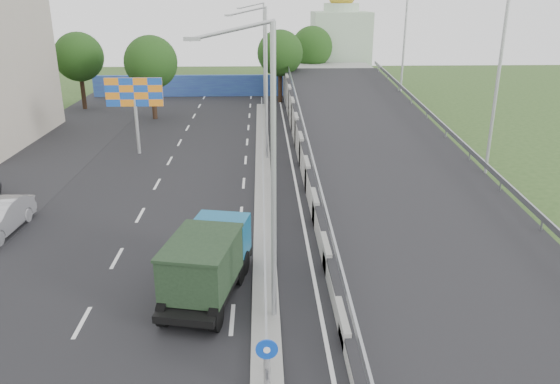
{
  "coord_description": "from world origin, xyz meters",
  "views": [
    {
      "loc": [
        -0.08,
        -10.78,
        10.92
      ],
      "look_at": [
        0.77,
        13.32,
        2.2
      ],
      "focal_mm": 35.0,
      "sensor_mm": 36.0,
      "label": 1
    }
  ],
  "objects_px": {
    "lamp_post_far": "(262,49)",
    "dump_truck": "(208,260)",
    "lamp_post_near": "(268,164)",
    "sign_bollard": "(267,363)",
    "church": "(340,42)",
    "billboard": "(134,97)",
    "lamp_post_mid": "(263,77)"
  },
  "relations": [
    {
      "from": "church",
      "to": "billboard",
      "type": "height_order",
      "value": "church"
    },
    {
      "from": "billboard",
      "to": "sign_bollard",
      "type": "bearing_deg",
      "value": -70.79
    },
    {
      "from": "lamp_post_far",
      "to": "dump_truck",
      "type": "bearing_deg",
      "value": -93.41
    },
    {
      "from": "lamp_post_far",
      "to": "church",
      "type": "height_order",
      "value": "church"
    },
    {
      "from": "dump_truck",
      "to": "billboard",
      "type": "bearing_deg",
      "value": 120.44
    },
    {
      "from": "lamp_post_far",
      "to": "dump_truck",
      "type": "height_order",
      "value": "lamp_post_far"
    },
    {
      "from": "lamp_post_near",
      "to": "lamp_post_far",
      "type": "relative_size",
      "value": 1.0
    },
    {
      "from": "sign_bollard",
      "to": "church",
      "type": "height_order",
      "value": "church"
    },
    {
      "from": "sign_bollard",
      "to": "lamp_post_near",
      "type": "relative_size",
      "value": 0.17
    },
    {
      "from": "sign_bollard",
      "to": "church",
      "type": "bearing_deg",
      "value": 80.19
    },
    {
      "from": "lamp_post_far",
      "to": "sign_bollard",
      "type": "bearing_deg",
      "value": -90.14
    },
    {
      "from": "billboard",
      "to": "dump_truck",
      "type": "height_order",
      "value": "billboard"
    },
    {
      "from": "sign_bollard",
      "to": "lamp_post_far",
      "type": "height_order",
      "value": "lamp_post_far"
    },
    {
      "from": "billboard",
      "to": "dump_truck",
      "type": "xyz_separation_m",
      "value": [
        6.84,
        -20.12,
        -2.74
      ]
    },
    {
      "from": "sign_bollard",
      "to": "lamp_post_mid",
      "type": "distance_m",
      "value": 24.3
    },
    {
      "from": "lamp_post_mid",
      "to": "lamp_post_near",
      "type": "bearing_deg",
      "value": -90.0
    },
    {
      "from": "sign_bollard",
      "to": "dump_truck",
      "type": "relative_size",
      "value": 0.27
    },
    {
      "from": "lamp_post_near",
      "to": "lamp_post_mid",
      "type": "distance_m",
      "value": 20.0
    },
    {
      "from": "lamp_post_mid",
      "to": "church",
      "type": "relative_size",
      "value": 0.73
    },
    {
      "from": "lamp_post_near",
      "to": "dump_truck",
      "type": "xyz_separation_m",
      "value": [
        -2.27,
        1.88,
        -4.36
      ]
    },
    {
      "from": "sign_bollard",
      "to": "church",
      "type": "distance_m",
      "value": 58.84
    },
    {
      "from": "sign_bollard",
      "to": "billboard",
      "type": "height_order",
      "value": "billboard"
    },
    {
      "from": "billboard",
      "to": "lamp_post_mid",
      "type": "bearing_deg",
      "value": -12.38
    },
    {
      "from": "lamp_post_mid",
      "to": "lamp_post_far",
      "type": "bearing_deg",
      "value": 90.0
    },
    {
      "from": "lamp_post_near",
      "to": "dump_truck",
      "type": "bearing_deg",
      "value": 140.35
    },
    {
      "from": "lamp_post_mid",
      "to": "dump_truck",
      "type": "bearing_deg",
      "value": -97.16
    },
    {
      "from": "dump_truck",
      "to": "lamp_post_mid",
      "type": "bearing_deg",
      "value": 94.51
    },
    {
      "from": "lamp_post_near",
      "to": "lamp_post_far",
      "type": "distance_m",
      "value": 40.0
    },
    {
      "from": "lamp_post_far",
      "to": "lamp_post_mid",
      "type": "bearing_deg",
      "value": -90.0
    },
    {
      "from": "church",
      "to": "dump_truck",
      "type": "bearing_deg",
      "value": -103.14
    },
    {
      "from": "sign_bollard",
      "to": "dump_truck",
      "type": "distance_m",
      "value": 6.12
    },
    {
      "from": "billboard",
      "to": "lamp_post_far",
      "type": "bearing_deg",
      "value": 63.16
    }
  ]
}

